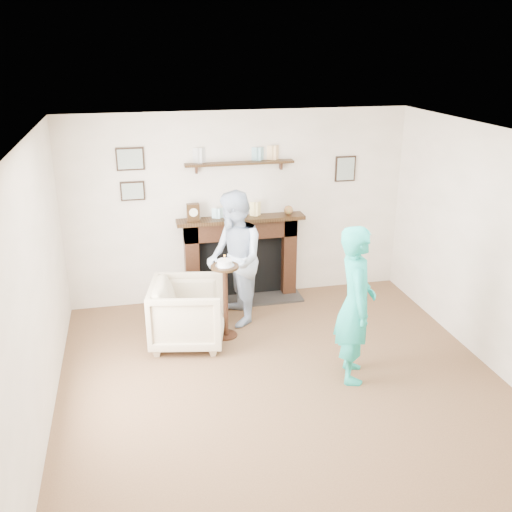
# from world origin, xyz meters

# --- Properties ---
(ground) EXTENTS (5.00, 5.00, 0.00)m
(ground) POSITION_xyz_m (0.00, 0.00, 0.00)
(ground) COLOR brown
(ground) RESTS_ON ground
(room_shell) EXTENTS (4.54, 5.02, 2.52)m
(room_shell) POSITION_xyz_m (-0.00, 0.69, 1.62)
(room_shell) COLOR beige
(room_shell) RESTS_ON ground
(armchair) EXTENTS (0.97, 0.95, 0.75)m
(armchair) POSITION_xyz_m (-0.84, 1.30, 0.00)
(armchair) COLOR tan
(armchair) RESTS_ON ground
(man) EXTENTS (0.69, 0.85, 1.66)m
(man) POSITION_xyz_m (-0.21, 1.72, 0.00)
(man) COLOR #A6B4CF
(man) RESTS_ON ground
(woman) EXTENTS (0.53, 0.68, 1.65)m
(woman) POSITION_xyz_m (0.74, 0.22, 0.00)
(woman) COLOR #21AABF
(woman) RESTS_ON ground
(pedestal_table) EXTENTS (0.32, 0.32, 1.03)m
(pedestal_table) POSITION_xyz_m (-0.39, 1.36, 0.63)
(pedestal_table) COLOR black
(pedestal_table) RESTS_ON ground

